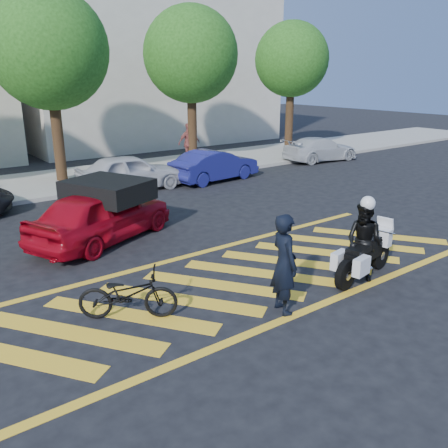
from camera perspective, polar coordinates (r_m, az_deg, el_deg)
ground at (r=10.71m, az=2.39°, el=-6.57°), size 90.00×90.00×0.00m
sidewalk at (r=20.95m, az=-18.84°, el=4.86°), size 60.00×5.00×0.15m
crosswalk at (r=10.68m, az=2.22°, el=-6.60°), size 12.33×4.00×0.01m
building_right at (r=32.35m, az=-9.28°, el=19.47°), size 16.00×8.00×11.00m
tree_center at (r=20.61m, az=-19.99°, el=18.67°), size 4.60×4.60×7.56m
tree_right at (r=23.44m, az=-3.81°, el=19.27°), size 4.40×4.40×7.41m
tree_far_right at (r=27.53m, az=8.23°, el=18.69°), size 4.00×4.00×7.10m
officer_bike at (r=8.99m, az=7.25°, el=-4.80°), size 0.63×0.81×1.96m
bicycle at (r=9.07m, az=-11.49°, el=-8.27°), size 1.88×1.56×0.97m
police_motorcycle at (r=10.93m, az=16.44°, el=-3.75°), size 2.23×0.85×0.99m
officer_moto at (r=10.80m, az=16.52°, el=-2.06°), size 0.80×0.96×1.76m
red_convertible at (r=13.23m, az=-14.47°, el=1.09°), size 4.70×3.36×1.49m
parked_mid_right at (r=18.90m, az=-11.23°, el=6.13°), size 4.25×1.90×1.42m
parked_right at (r=20.23m, az=-1.13°, el=7.07°), size 4.13×1.81×1.32m
parked_far_right at (r=25.45m, az=11.52°, el=8.82°), size 4.37×2.16×1.22m
pedestrian_right at (r=23.63m, az=-4.22°, el=9.70°), size 1.18×0.60×1.93m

